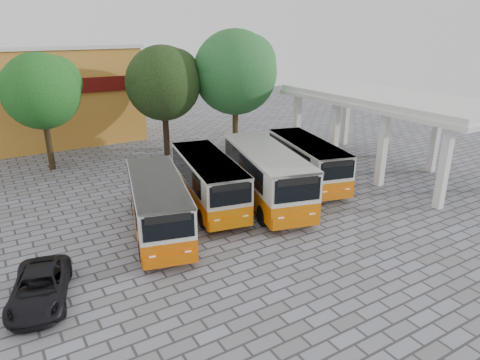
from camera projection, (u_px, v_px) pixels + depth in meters
ground at (302, 222)px, 22.61m from camera, size 90.00×90.00×0.00m
terminal_shelter at (388, 101)px, 29.27m from camera, size 6.80×15.80×5.40m
shophouse_block at (12, 95)px, 36.74m from camera, size 20.40×10.40×8.30m
bus_far_left at (158, 203)px, 20.88m from camera, size 4.24×8.30×2.84m
bus_centre_left at (208, 179)px, 24.10m from camera, size 3.87×8.30×2.86m
bus_centre_right at (266, 173)px, 24.53m from camera, size 4.81×9.30×3.18m
bus_far_right at (307, 159)px, 27.65m from camera, size 4.21×8.28×2.83m
tree_left at (41, 89)px, 29.07m from camera, size 5.45×5.19×8.18m
tree_middle at (164, 81)px, 32.49m from camera, size 5.96×5.67×8.50m
tree_right at (236, 70)px, 33.91m from camera, size 7.02×6.68×9.63m
parked_car at (40, 288)px, 15.94m from camera, size 2.97×4.60×1.18m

